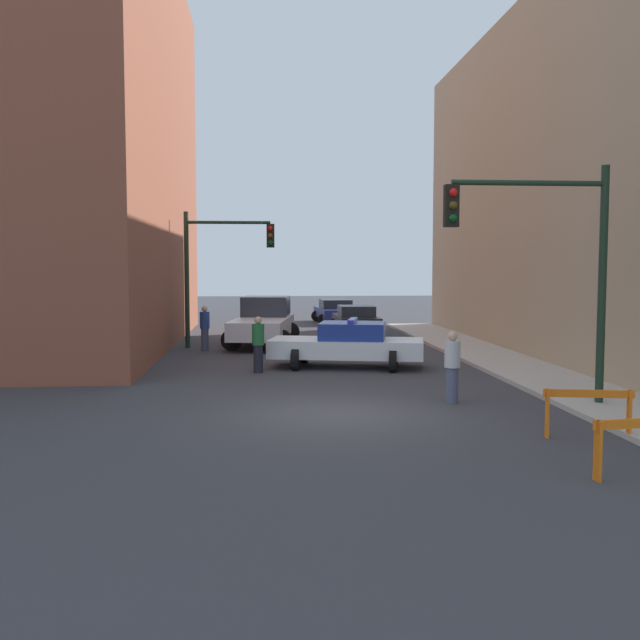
% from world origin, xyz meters
% --- Properties ---
extents(ground_plane, '(120.00, 120.00, 0.00)m').
position_xyz_m(ground_plane, '(0.00, 0.00, 0.00)').
color(ground_plane, '#38383D').
extents(sidewalk_right, '(2.40, 44.00, 0.12)m').
position_xyz_m(sidewalk_right, '(6.20, 0.00, 0.06)').
color(sidewalk_right, '#B2ADA3').
rests_on(sidewalk_right, ground_plane).
extents(traffic_light_near, '(3.64, 0.35, 5.20)m').
position_xyz_m(traffic_light_near, '(4.73, 0.21, 3.53)').
color(traffic_light_near, black).
rests_on(traffic_light_near, sidewalk_right).
extents(traffic_light_far, '(3.44, 0.35, 5.20)m').
position_xyz_m(traffic_light_far, '(-3.30, 12.70, 3.40)').
color(traffic_light_far, black).
rests_on(traffic_light_far, ground_plane).
extents(police_car, '(4.98, 2.97, 1.52)m').
position_xyz_m(police_car, '(1.10, 6.92, 0.72)').
color(police_car, white).
rests_on(police_car, ground_plane).
extents(white_truck, '(3.11, 5.62, 1.90)m').
position_xyz_m(white_truck, '(-1.49, 13.45, 0.91)').
color(white_truck, silver).
rests_on(white_truck, ground_plane).
extents(parked_car_near, '(2.28, 4.31, 1.31)m').
position_xyz_m(parked_car_near, '(2.82, 17.96, 0.67)').
color(parked_car_near, black).
rests_on(parked_car_near, ground_plane).
extents(parked_car_mid, '(2.44, 4.40, 1.31)m').
position_xyz_m(parked_car_mid, '(2.48, 24.07, 0.67)').
color(parked_car_mid, navy).
rests_on(parked_car_mid, ground_plane).
extents(pedestrian_crossing, '(0.51, 0.51, 1.66)m').
position_xyz_m(pedestrian_crossing, '(-1.66, 6.06, 0.86)').
color(pedestrian_crossing, black).
rests_on(pedestrian_crossing, ground_plane).
extents(pedestrian_corner, '(0.50, 0.50, 1.66)m').
position_xyz_m(pedestrian_corner, '(-3.67, 11.83, 0.86)').
color(pedestrian_corner, '#474C66').
rests_on(pedestrian_corner, ground_plane).
extents(pedestrian_sidewalk, '(0.46, 0.46, 1.66)m').
position_xyz_m(pedestrian_sidewalk, '(2.79, 1.01, 0.86)').
color(pedestrian_sidewalk, '#474C66').
rests_on(pedestrian_sidewalk, ground_plane).
extents(barrier_mid, '(1.58, 0.44, 0.90)m').
position_xyz_m(barrier_mid, '(4.34, -2.53, 0.62)').
color(barrier_mid, orange).
rests_on(barrier_mid, ground_plane).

